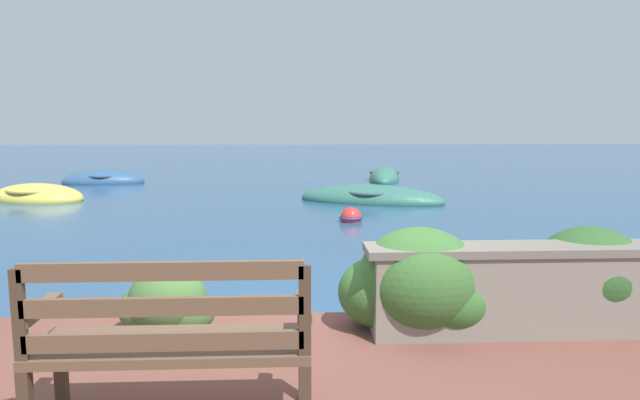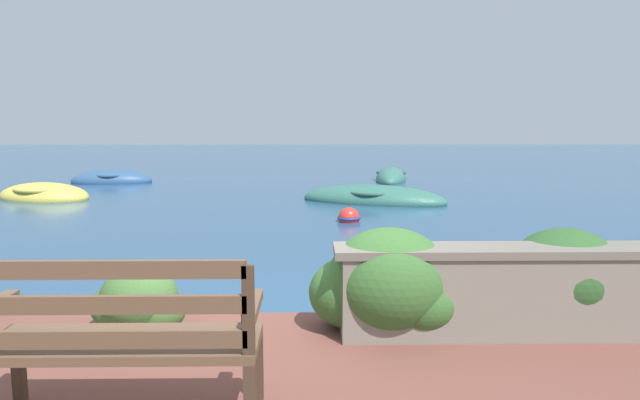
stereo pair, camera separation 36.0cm
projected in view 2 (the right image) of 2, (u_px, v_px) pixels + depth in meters
name	position (u px, v px, depth m)	size (l,w,h in m)	color
ground_plane	(253.00, 338.00, 4.79)	(80.00, 80.00, 0.00)	navy
park_bench	(121.00, 336.00, 2.94)	(1.43, 0.48, 0.93)	#433123
stone_wall	(495.00, 291.00, 4.21)	(2.39, 0.39, 0.68)	gray
hedge_clump_left	(138.00, 303.00, 4.33)	(0.74, 0.53, 0.50)	#426B33
hedge_clump_centre	(387.00, 286.00, 4.32)	(1.17, 0.84, 0.80)	#38662D
hedge_clump_right	(562.00, 283.00, 4.45)	(1.13, 0.81, 0.77)	#2D5628
rowboat_nearest	(373.00, 200.00, 12.83)	(3.53, 2.34, 0.69)	#336B5B
rowboat_mid	(44.00, 196.00, 13.37)	(2.55, 1.89, 0.68)	#DBC64C
rowboat_far	(112.00, 181.00, 16.83)	(2.41, 1.20, 0.68)	#2D517A
rowboat_outer	(391.00, 178.00, 17.57)	(1.38, 2.84, 0.70)	#336B5B
mooring_buoy	(349.00, 218.00, 10.34)	(0.43, 0.43, 0.39)	red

